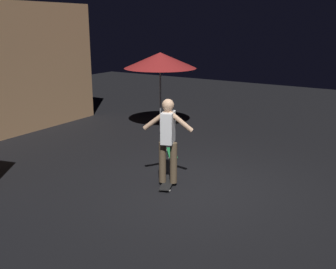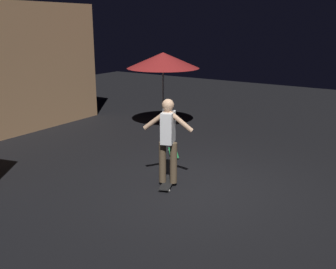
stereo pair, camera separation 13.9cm
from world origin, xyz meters
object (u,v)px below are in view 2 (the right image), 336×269
at_px(patio_umbrella, 163,60).
at_px(skateboard_ridden, 168,183).
at_px(skater, 168,135).
at_px(skateboard_spare, 173,153).

xyz_separation_m(patio_umbrella, skateboard_ridden, (-3.46, -2.46, -2.02)).
height_order(patio_umbrella, skateboard_ridden, patio_umbrella).
relative_size(skateboard_ridden, skater, 0.48).
bearing_deg(skateboard_spare, patio_umbrella, 40.08).
bearing_deg(patio_umbrella, skater, -144.57).
distance_m(skateboard_ridden, skater, 0.98).
height_order(patio_umbrella, skateboard_spare, patio_umbrella).
distance_m(skateboard_spare, skater, 2.12).
height_order(patio_umbrella, skater, patio_umbrella).
bearing_deg(skateboard_ridden, skateboard_spare, 29.54).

